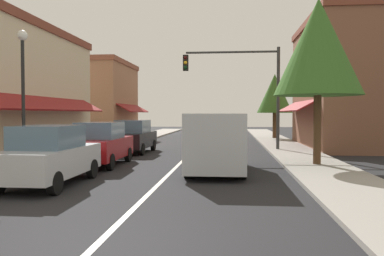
% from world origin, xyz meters
% --- Properties ---
extents(ground_plane, '(80.00, 80.00, 0.00)m').
position_xyz_m(ground_plane, '(0.00, 18.00, 0.00)').
color(ground_plane, black).
extents(sidewalk_left, '(2.60, 56.00, 0.12)m').
position_xyz_m(sidewalk_left, '(-5.50, 18.00, 0.06)').
color(sidewalk_left, gray).
rests_on(sidewalk_left, ground).
extents(sidewalk_right, '(2.60, 56.00, 0.12)m').
position_xyz_m(sidewalk_right, '(5.50, 18.00, 0.06)').
color(sidewalk_right, gray).
rests_on(sidewalk_right, ground).
extents(lane_center_stripe, '(0.14, 52.00, 0.01)m').
position_xyz_m(lane_center_stripe, '(0.00, 18.00, 0.00)').
color(lane_center_stripe, silver).
rests_on(lane_center_stripe, ground).
extents(storefront_right_block, '(6.03, 10.20, 7.90)m').
position_xyz_m(storefront_right_block, '(9.15, 20.00, 3.95)').
color(storefront_right_block, brown).
rests_on(storefront_right_block, ground).
extents(storefront_far_left, '(6.38, 8.20, 6.63)m').
position_xyz_m(storefront_far_left, '(-9.33, 28.00, 3.32)').
color(storefront_far_left, '#9E6B4C').
rests_on(storefront_far_left, ground).
extents(parked_car_nearest_left, '(1.80, 4.11, 1.77)m').
position_xyz_m(parked_car_nearest_left, '(-3.17, 5.66, 0.88)').
color(parked_car_nearest_left, '#B7BABF').
rests_on(parked_car_nearest_left, ground).
extents(parked_car_second_left, '(1.84, 4.13, 1.77)m').
position_xyz_m(parked_car_second_left, '(-3.13, 10.15, 0.88)').
color(parked_car_second_left, maroon).
rests_on(parked_car_second_left, ground).
extents(parked_car_third_left, '(1.84, 4.13, 1.77)m').
position_xyz_m(parked_car_third_left, '(-3.10, 15.44, 0.88)').
color(parked_car_third_left, black).
rests_on(parked_car_third_left, ground).
extents(van_in_lane, '(2.04, 5.20, 2.12)m').
position_xyz_m(van_in_lane, '(1.63, 8.89, 1.15)').
color(van_in_lane, '#B2B7BC').
rests_on(van_in_lane, ground).
extents(traffic_signal_mast_arm, '(5.47, 0.50, 5.86)m').
position_xyz_m(traffic_signal_mast_arm, '(2.93, 17.11, 4.02)').
color(traffic_signal_mast_arm, '#333333').
rests_on(traffic_signal_mast_arm, ground).
extents(street_lamp_left_near, '(0.36, 0.36, 5.05)m').
position_xyz_m(street_lamp_left_near, '(-5.17, 7.87, 3.38)').
color(street_lamp_left_near, black).
rests_on(street_lamp_left_near, ground).
extents(tree_right_near, '(3.46, 3.46, 6.65)m').
position_xyz_m(tree_right_near, '(5.56, 10.55, 4.72)').
color(tree_right_near, '#4C331E').
rests_on(tree_right_near, ground).
extents(tree_right_far, '(2.89, 2.89, 5.37)m').
position_xyz_m(tree_right_far, '(5.72, 27.45, 3.76)').
color(tree_right_far, '#4C331E').
rests_on(tree_right_far, ground).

